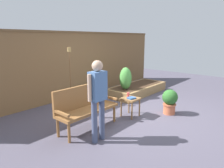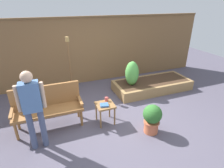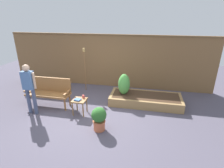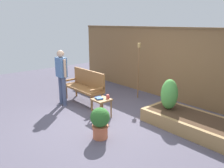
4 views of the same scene
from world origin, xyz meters
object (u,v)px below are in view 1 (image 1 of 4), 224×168
at_px(cup_on_table, 128,95).
at_px(person_by_bench, 98,94).
at_px(potted_boxwood, 170,100).
at_px(garden_bench, 85,104).
at_px(book_on_table, 131,98).
at_px(tiki_torch, 70,66).
at_px(shrub_near_bench, 126,78).
at_px(side_table, 130,101).

height_order(cup_on_table, person_by_bench, person_by_bench).
xyz_separation_m(cup_on_table, potted_boxwood, (0.72, -0.81, -0.16)).
bearing_deg(cup_on_table, garden_bench, 169.90).
bearing_deg(potted_boxwood, cup_on_table, 131.71).
bearing_deg(potted_boxwood, person_by_bench, 169.70).
distance_m(book_on_table, tiki_torch, 2.01).
bearing_deg(cup_on_table, shrub_near_bench, 39.81).
bearing_deg(person_by_bench, cup_on_table, 14.98).
distance_m(potted_boxwood, shrub_near_bench, 1.81).
height_order(side_table, person_by_bench, person_by_bench).
height_order(side_table, shrub_near_bench, shrub_near_bench).
relative_size(garden_bench, tiki_torch, 0.85).
distance_m(book_on_table, person_by_bench, 1.48).
height_order(shrub_near_bench, person_by_bench, person_by_bench).
relative_size(book_on_table, potted_boxwood, 0.28).
bearing_deg(side_table, shrub_near_bench, 41.61).
bearing_deg(potted_boxwood, shrub_near_bench, 77.13).
distance_m(book_on_table, potted_boxwood, 1.05).
xyz_separation_m(garden_bench, side_table, (1.19, -0.36, -0.15)).
distance_m(book_on_table, shrub_near_bench, 1.67).
height_order(side_table, tiki_torch, tiki_torch).
xyz_separation_m(garden_bench, person_by_bench, (-0.23, -0.63, 0.39)).
bearing_deg(person_by_bench, garden_bench, 69.63).
height_order(side_table, potted_boxwood, potted_boxwood).
bearing_deg(tiki_torch, potted_boxwood, -63.14).
xyz_separation_m(cup_on_table, book_on_table, (-0.12, -0.18, -0.03)).
relative_size(side_table, book_on_table, 2.65).
bearing_deg(book_on_table, potted_boxwood, -23.90).
distance_m(shrub_near_bench, tiki_torch, 1.88).
bearing_deg(garden_bench, book_on_table, -19.53).
distance_m(cup_on_table, person_by_bench, 1.61).
height_order(cup_on_table, shrub_near_bench, shrub_near_bench).
height_order(side_table, book_on_table, book_on_table).
relative_size(cup_on_table, person_by_bench, 0.07).
height_order(garden_bench, person_by_bench, person_by_bench).
height_order(garden_bench, shrub_near_bench, shrub_near_bench).
relative_size(tiki_torch, person_by_bench, 1.09).
xyz_separation_m(side_table, tiki_torch, (-0.45, 1.80, 0.76)).
bearing_deg(shrub_near_bench, side_table, -138.39).
distance_m(potted_boxwood, tiki_torch, 2.89).
relative_size(book_on_table, shrub_near_bench, 0.25).
height_order(book_on_table, potted_boxwood, potted_boxwood).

